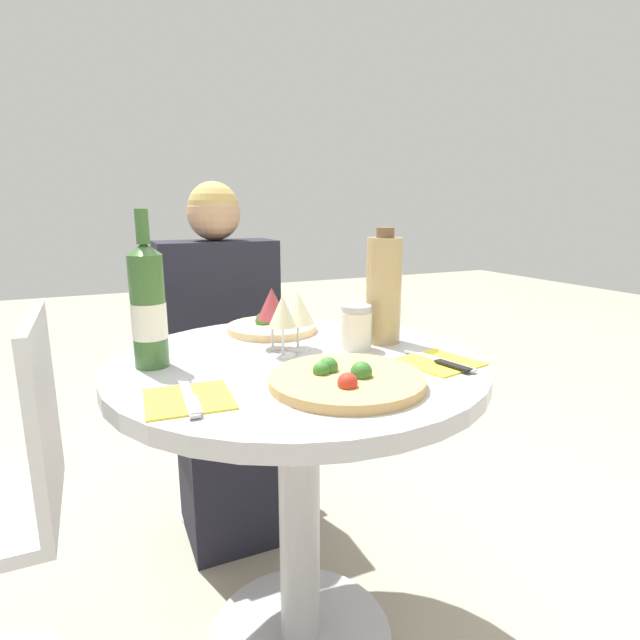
# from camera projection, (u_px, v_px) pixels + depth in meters

# --- Properties ---
(ground_plane) EXTENTS (12.00, 12.00, 0.00)m
(ground_plane) POSITION_uv_depth(u_px,v_px,m) (301.00, 640.00, 1.29)
(ground_plane) COLOR #9E937F
(ground_plane) RESTS_ON ground
(dining_table) EXTENTS (0.83, 0.83, 0.76)m
(dining_table) POSITION_uv_depth(u_px,v_px,m) (299.00, 436.00, 1.16)
(dining_table) COLOR #B2B2B7
(dining_table) RESTS_ON ground_plane
(chair_behind_diner) EXTENTS (0.39, 0.39, 0.87)m
(chair_behind_diner) POSITION_uv_depth(u_px,v_px,m) (218.00, 391.00, 1.83)
(chair_behind_diner) COLOR silver
(chair_behind_diner) RESTS_ON ground_plane
(seated_diner) EXTENTS (0.39, 0.40, 1.18)m
(seated_diner) POSITION_uv_depth(u_px,v_px,m) (226.00, 381.00, 1.69)
(seated_diner) COLOR black
(seated_diner) RESTS_ON ground_plane
(pizza_large) EXTENTS (0.30, 0.30, 0.05)m
(pizza_large) POSITION_uv_depth(u_px,v_px,m) (346.00, 379.00, 0.95)
(pizza_large) COLOR tan
(pizza_large) RESTS_ON dining_table
(pizza_small_far) EXTENTS (0.24, 0.24, 0.05)m
(pizza_small_far) POSITION_uv_depth(u_px,v_px,m) (271.00, 327.00, 1.37)
(pizza_small_far) COLOR #E5C17F
(pizza_small_far) RESTS_ON dining_table
(wine_bottle) EXTENTS (0.07, 0.07, 0.33)m
(wine_bottle) POSITION_uv_depth(u_px,v_px,m) (148.00, 307.00, 1.04)
(wine_bottle) COLOR #38602D
(wine_bottle) RESTS_ON dining_table
(tall_carafe) EXTENTS (0.09, 0.09, 0.29)m
(tall_carafe) POSITION_uv_depth(u_px,v_px,m) (384.00, 289.00, 1.24)
(tall_carafe) COLOR tan
(tall_carafe) RESTS_ON dining_table
(sugar_shaker) EXTENTS (0.08, 0.08, 0.11)m
(sugar_shaker) POSITION_uv_depth(u_px,v_px,m) (356.00, 328.00, 1.19)
(sugar_shaker) COLOR silver
(sugar_shaker) RESTS_ON dining_table
(wine_glass_front_left) EXTENTS (0.07, 0.07, 0.14)m
(wine_glass_front_left) POSITION_uv_depth(u_px,v_px,m) (282.00, 313.00, 1.12)
(wine_glass_front_left) COLOR silver
(wine_glass_front_left) RESTS_ON dining_table
(wine_glass_center) EXTENTS (0.08, 0.08, 0.14)m
(wine_glass_center) POSITION_uv_depth(u_px,v_px,m) (298.00, 309.00, 1.18)
(wine_glass_center) COLOR silver
(wine_glass_center) RESTS_ON dining_table
(wine_glass_back_left) EXTENTS (0.07, 0.07, 0.15)m
(wine_glass_back_left) POSITION_uv_depth(u_px,v_px,m) (272.00, 305.00, 1.19)
(wine_glass_back_left) COLOR silver
(wine_glass_back_left) RESTS_ON dining_table
(place_setting_left) EXTENTS (0.16, 0.19, 0.01)m
(place_setting_left) POSITION_uv_depth(u_px,v_px,m) (189.00, 399.00, 0.88)
(place_setting_left) COLOR yellow
(place_setting_left) RESTS_ON dining_table
(place_setting_right) EXTENTS (0.18, 0.19, 0.01)m
(place_setting_right) POSITION_uv_depth(u_px,v_px,m) (440.00, 362.00, 1.09)
(place_setting_right) COLOR yellow
(place_setting_right) RESTS_ON dining_table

